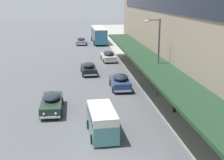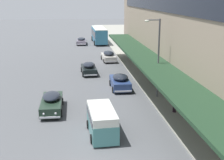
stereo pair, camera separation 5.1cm
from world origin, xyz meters
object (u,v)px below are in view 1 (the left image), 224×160
(sedan_lead_mid, at_px, (108,56))
(vw_van, at_px, (102,120))
(pedestrian_at_kerb, at_px, (175,101))
(sedan_second_mid, at_px, (81,41))
(sedan_second_near, at_px, (52,102))
(transit_bus_kerbside_front, at_px, (99,34))
(sedan_lead_near, at_px, (120,82))
(street_lamp, at_px, (157,53))
(sedan_far_back, at_px, (89,68))

(sedan_lead_mid, relative_size, vw_van, 1.01)
(pedestrian_at_kerb, bearing_deg, sedan_second_mid, 99.45)
(sedan_second_mid, bearing_deg, sedan_lead_mid, -78.29)
(sedan_lead_mid, bearing_deg, sedan_second_near, -109.51)
(sedan_lead_mid, relative_size, pedestrian_at_kerb, 2.52)
(sedan_second_near, bearing_deg, transit_bus_kerbside_front, 79.35)
(sedan_lead_near, height_order, sedan_lead_mid, sedan_lead_near)
(transit_bus_kerbside_front, xyz_separation_m, sedan_lead_mid, (-0.14, -18.81, -1.08))
(sedan_second_near, xyz_separation_m, vw_van, (3.84, -5.19, 0.33))
(transit_bus_kerbside_front, distance_m, street_lamp, 37.13)
(transit_bus_kerbside_front, height_order, pedestrian_at_kerb, transit_bus_kerbside_front)
(sedan_lead_near, height_order, pedestrian_at_kerb, pedestrian_at_kerb)
(sedan_far_back, bearing_deg, transit_bus_kerbside_front, 82.43)
(sedan_lead_near, xyz_separation_m, vw_van, (-2.97, -10.92, 0.29))
(transit_bus_kerbside_front, distance_m, sedan_far_back, 26.86)
(sedan_lead_mid, xyz_separation_m, pedestrian_at_kerb, (3.02, -22.46, 0.41))
(vw_van, bearing_deg, sedan_second_mid, 90.28)
(sedan_lead_mid, height_order, sedan_second_mid, sedan_lead_mid)
(sedan_lead_near, height_order, street_lamp, street_lamp)
(sedan_lead_mid, bearing_deg, pedestrian_at_kerb, -82.33)
(transit_bus_kerbside_front, xyz_separation_m, sedan_lead_near, (-0.57, -33.52, -1.04))
(sedan_second_near, bearing_deg, sedan_lead_mid, 70.49)
(vw_van, bearing_deg, transit_bus_kerbside_front, 85.44)
(sedan_second_near, xyz_separation_m, street_lamp, (9.76, 2.28, 3.68))
(sedan_far_back, xyz_separation_m, pedestrian_at_kerb, (6.42, -14.67, 0.42))
(sedan_lead_mid, relative_size, sedan_second_mid, 0.93)
(sedan_second_mid, bearing_deg, street_lamp, -80.22)
(sedan_second_near, height_order, street_lamp, street_lamp)
(sedan_far_back, height_order, street_lamp, street_lamp)
(transit_bus_kerbside_front, height_order, street_lamp, street_lamp)
(sedan_second_mid, distance_m, street_lamp, 36.28)
(pedestrian_at_kerb, distance_m, street_lamp, 5.43)
(transit_bus_kerbside_front, height_order, sedan_second_mid, transit_bus_kerbside_front)
(sedan_second_near, height_order, pedestrian_at_kerb, pedestrian_at_kerb)
(sedan_far_back, relative_size, pedestrian_at_kerb, 2.34)
(vw_van, relative_size, pedestrian_at_kerb, 2.49)
(street_lamp, bearing_deg, vw_van, -128.41)
(sedan_lead_near, relative_size, street_lamp, 0.60)
(sedan_lead_mid, bearing_deg, transit_bus_kerbside_front, 89.56)
(sedan_far_back, bearing_deg, vw_van, -90.03)
(transit_bus_kerbside_front, xyz_separation_m, street_lamp, (2.38, -36.97, 2.60))
(sedan_lead_mid, bearing_deg, sedan_lead_near, -91.67)
(sedan_second_mid, bearing_deg, sedan_far_back, -89.50)
(sedan_second_mid, xyz_separation_m, pedestrian_at_kerb, (6.63, -39.87, 0.46))
(sedan_lead_near, distance_m, sedan_far_back, 7.52)
(sedan_second_near, height_order, sedan_second_mid, sedan_second_near)
(pedestrian_at_kerb, xyz_separation_m, street_lamp, (-0.50, 4.31, 3.27))
(transit_bus_kerbside_front, relative_size, sedan_far_back, 2.33)
(vw_van, bearing_deg, sedan_far_back, 89.97)
(sedan_lead_near, xyz_separation_m, sedan_lead_mid, (0.43, 14.70, -0.04))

